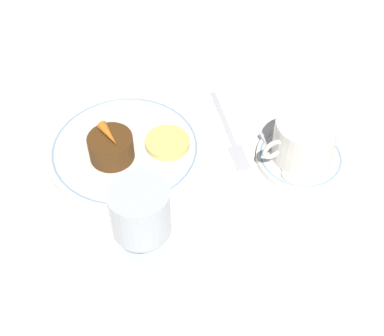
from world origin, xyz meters
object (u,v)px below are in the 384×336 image
at_px(wine_glass, 140,214).
at_px(coffee_cup, 304,138).
at_px(dinner_plate, 125,150).
at_px(fork, 231,138).
at_px(dessert_cake, 111,147).

bearing_deg(wine_glass, coffee_cup, -170.13).
xyz_separation_m(dinner_plate, coffee_cup, (-0.23, 0.13, 0.04)).
bearing_deg(coffee_cup, fork, -49.40).
distance_m(coffee_cup, wine_glass, 0.29).
height_order(coffee_cup, wine_glass, wine_glass).
distance_m(dinner_plate, fork, 0.17).
height_order(wine_glass, fork, wine_glass).
relative_size(dinner_plate, dessert_cake, 3.56).
distance_m(fork, dessert_cake, 0.19).
bearing_deg(fork, coffee_cup, 130.60).
bearing_deg(dessert_cake, wine_glass, 82.75).
bearing_deg(dessert_cake, coffee_cup, 154.77).
bearing_deg(wine_glass, fork, -147.31).
distance_m(wine_glass, dessert_cake, 0.18).
bearing_deg(dinner_plate, dessert_cake, 21.72).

